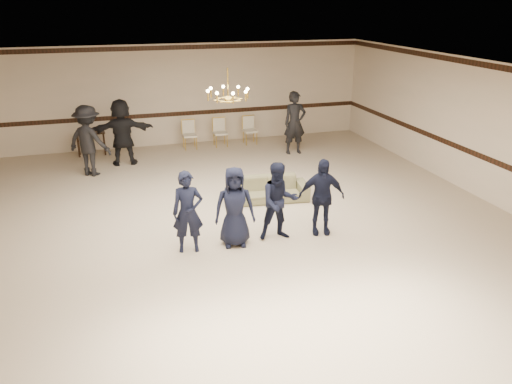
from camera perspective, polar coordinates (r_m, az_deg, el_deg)
room at (r=9.74m, az=-1.70°, el=4.01°), size 12.01×14.01×3.21m
chair_rail at (r=16.52m, az=-8.15°, el=8.94°), size 12.00×0.02×0.14m
crown_molding at (r=16.20m, az=-8.54°, el=16.14°), size 12.00×0.02×0.14m
chandelier at (r=10.39m, az=-3.26°, el=12.33°), size 0.94×0.94×0.89m
boy_a at (r=9.31m, az=-7.85°, el=-2.33°), size 0.63×0.46×1.59m
boy_b at (r=9.47m, az=-2.48°, el=-1.71°), size 0.84×0.62×1.59m
boy_c at (r=9.72m, az=2.67°, el=-1.11°), size 0.82×0.66×1.59m
boy_d at (r=10.03m, az=7.52°, el=-0.53°), size 0.99×0.60×1.59m
settee at (r=11.78m, az=1.43°, el=0.35°), size 1.96×0.95×0.55m
adult_left at (r=14.02m, az=-18.68°, el=5.60°), size 1.42×1.30×1.91m
adult_mid at (r=14.69m, az=-15.14°, el=6.68°), size 1.80×0.64×1.91m
adult_right at (r=15.30m, az=4.48°, el=7.93°), size 0.70×0.47×1.91m
banquet_chair_left at (r=15.99m, az=-7.64°, el=6.52°), size 0.45×0.45×0.90m
banquet_chair_mid at (r=16.17m, az=-4.12°, el=6.82°), size 0.44×0.44×0.90m
banquet_chair_right at (r=16.41m, az=-0.69°, el=7.09°), size 0.47×0.47×0.90m
console_table at (r=16.03m, az=-18.41°, el=5.30°), size 0.87×0.42×0.71m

